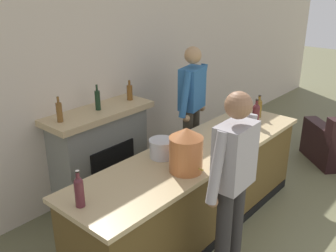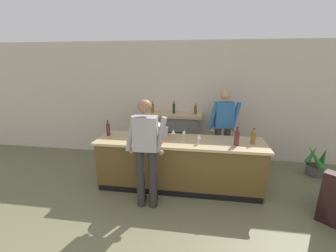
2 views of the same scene
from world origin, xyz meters
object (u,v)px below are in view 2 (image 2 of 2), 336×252
object	(u,v)px
person_bartender	(223,128)
wine_bottle_port_short	(237,137)
wine_glass_mid_counter	(173,132)
wine_bottle_chardonnay_pale	(108,129)
copper_dispenser	(155,131)
potted_plant_corner	(315,164)
wine_glass_front_right	(199,137)
fireplace_stone	(174,136)
wine_bottle_cabernet_heavy	(253,137)
wine_glass_near_bucket	(184,132)
ice_bucket_steel	(162,132)
person_customer	(146,150)

from	to	relation	value
person_bartender	wine_bottle_port_short	size ratio (longest dim) A/B	5.49
wine_glass_mid_counter	wine_bottle_port_short	bearing A→B (deg)	-10.19
person_bartender	wine_bottle_chardonnay_pale	world-z (taller)	person_bartender
copper_dispenser	wine_bottle_chardonnay_pale	xyz separation A→B (m)	(-0.96, 0.25, -0.07)
wine_bottle_port_short	copper_dispenser	bearing A→B (deg)	-176.98
potted_plant_corner	copper_dispenser	size ratio (longest dim) A/B	1.61
copper_dispenser	wine_bottle_port_short	world-z (taller)	copper_dispenser
wine_bottle_port_short	wine_glass_front_right	world-z (taller)	wine_bottle_port_short
fireplace_stone	wine_bottle_cabernet_heavy	bearing A→B (deg)	-38.70
wine_glass_near_bucket	ice_bucket_steel	bearing A→B (deg)	175.79
ice_bucket_steel	wine_bottle_cabernet_heavy	bearing A→B (deg)	-5.40
wine_bottle_chardonnay_pale	wine_bottle_cabernet_heavy	bearing A→B (deg)	-1.32
potted_plant_corner	ice_bucket_steel	size ratio (longest dim) A/B	2.70
wine_bottle_port_short	wine_glass_front_right	size ratio (longest dim) A/B	1.89
ice_bucket_steel	wine_glass_near_bucket	world-z (taller)	ice_bucket_steel
wine_glass_near_bucket	fireplace_stone	bearing A→B (deg)	106.57
wine_glass_mid_counter	wine_glass_front_right	xyz separation A→B (m)	(0.47, -0.23, -0.00)
wine_bottle_cabernet_heavy	person_bartender	bearing A→B (deg)	122.53
wine_glass_front_right	person_customer	bearing A→B (deg)	-145.48
wine_glass_near_bucket	wine_bottle_cabernet_heavy	bearing A→B (deg)	-5.82
person_customer	wine_glass_near_bucket	bearing A→B (deg)	57.46
ice_bucket_steel	wine_glass_mid_counter	size ratio (longest dim) A/B	1.40
copper_dispenser	wine_glass_front_right	distance (m)	0.77
person_bartender	wine_bottle_chardonnay_pale	size ratio (longest dim) A/B	5.89
potted_plant_corner	person_customer	bearing A→B (deg)	-154.45
wine_bottle_cabernet_heavy	wine_bottle_chardonnay_pale	size ratio (longest dim) A/B	0.93
fireplace_stone	person_customer	size ratio (longest dim) A/B	0.81
person_bartender	fireplace_stone	bearing A→B (deg)	154.04
wine_bottle_port_short	wine_bottle_cabernet_heavy	size ratio (longest dim) A/B	1.15
ice_bucket_steel	wine_glass_mid_counter	world-z (taller)	ice_bucket_steel
fireplace_stone	person_bartender	size ratio (longest dim) A/B	0.81
fireplace_stone	person_customer	bearing A→B (deg)	-95.80
fireplace_stone	wine_glass_mid_counter	xyz separation A→B (m)	(0.13, -1.14, 0.47)
wine_bottle_port_short	wine_glass_near_bucket	world-z (taller)	wine_bottle_port_short
person_customer	person_bartender	world-z (taller)	person_bartender
person_customer	wine_glass_front_right	xyz separation A→B (m)	(0.80, 0.55, 0.07)
person_bartender	wine_glass_near_bucket	bearing A→B (deg)	-142.79
wine_bottle_cabernet_heavy	wine_glass_front_right	bearing A→B (deg)	-170.97
potted_plant_corner	wine_bottle_port_short	xyz separation A→B (m)	(-1.78, -0.96, 0.83)
wine_bottle_port_short	person_bartender	bearing A→B (deg)	100.60
person_bartender	wine_bottle_port_short	bearing A→B (deg)	-79.40
copper_dispenser	wine_glass_mid_counter	size ratio (longest dim) A/B	2.34
wine_bottle_chardonnay_pale	wine_bottle_port_short	bearing A→B (deg)	-4.35
copper_dispenser	person_customer	bearing A→B (deg)	-93.97
ice_bucket_steel	copper_dispenser	bearing A→B (deg)	-100.56
person_bartender	wine_glass_near_bucket	world-z (taller)	person_bartender
potted_plant_corner	copper_dispenser	distance (m)	3.45
potted_plant_corner	wine_glass_near_bucket	size ratio (longest dim) A/B	4.10
wine_glass_mid_counter	fireplace_stone	bearing A→B (deg)	96.53
fireplace_stone	person_customer	world-z (taller)	person_customer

